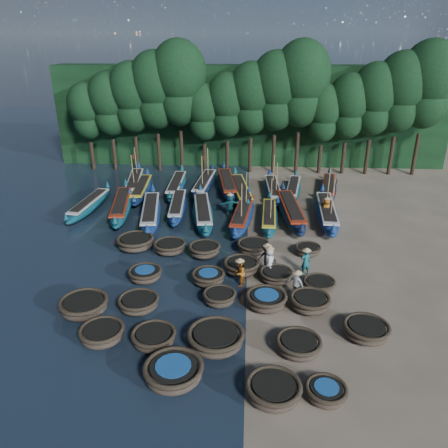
# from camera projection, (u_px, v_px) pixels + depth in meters

# --- Properties ---
(ground) EXTENTS (120.00, 120.00, 0.00)m
(ground) POSITION_uv_depth(u_px,v_px,m) (247.00, 269.00, 25.98)
(ground) COLOR gray
(ground) RESTS_ON ground
(foliage_wall) EXTENTS (40.00, 3.00, 10.00)m
(foliage_wall) POSITION_uv_depth(u_px,v_px,m) (250.00, 116.00, 45.46)
(foliage_wall) COLOR black
(foliage_wall) RESTS_ON ground
(coracle_2) EXTENTS (3.05, 3.05, 0.80)m
(coracle_2) POSITION_uv_depth(u_px,v_px,m) (174.00, 372.00, 17.45)
(coracle_2) COLOR #4C3E30
(coracle_2) RESTS_ON ground
(coracle_3) EXTENTS (2.51, 2.51, 0.78)m
(coracle_3) POSITION_uv_depth(u_px,v_px,m) (273.00, 390.00, 16.57)
(coracle_3) COLOR #4C3E30
(coracle_3) RESTS_ON ground
(coracle_4) EXTENTS (1.91, 1.91, 0.66)m
(coracle_4) POSITION_uv_depth(u_px,v_px,m) (326.00, 392.00, 16.57)
(coracle_4) COLOR #4C3E30
(coracle_4) RESTS_ON ground
(coracle_5) EXTENTS (2.45, 2.45, 0.73)m
(coracle_5) POSITION_uv_depth(u_px,v_px,m) (102.00, 333.00, 19.75)
(coracle_5) COLOR #4C3E30
(coracle_5) RESTS_ON ground
(coracle_6) EXTENTS (2.05, 2.05, 0.69)m
(coracle_6) POSITION_uv_depth(u_px,v_px,m) (154.00, 337.00, 19.55)
(coracle_6) COLOR #4C3E30
(coracle_6) RESTS_ON ground
(coracle_7) EXTENTS (2.90, 2.90, 0.84)m
(coracle_7) POSITION_uv_depth(u_px,v_px,m) (216.00, 338.00, 19.34)
(coracle_7) COLOR #4C3E30
(coracle_7) RESTS_ON ground
(coracle_8) EXTENTS (2.46, 2.46, 0.73)m
(coracle_8) POSITION_uv_depth(u_px,v_px,m) (299.00, 345.00, 19.02)
(coracle_8) COLOR #4C3E30
(coracle_8) RESTS_ON ground
(coracle_9) EXTENTS (2.46, 2.46, 0.71)m
(coracle_9) POSITION_uv_depth(u_px,v_px,m) (366.00, 330.00, 20.01)
(coracle_9) COLOR #4C3E30
(coracle_9) RESTS_ON ground
(coracle_10) EXTENTS (2.45, 2.45, 0.81)m
(coracle_10) POSITION_uv_depth(u_px,v_px,m) (84.00, 305.00, 21.71)
(coracle_10) COLOR #4C3E30
(coracle_10) RESTS_ON ground
(coracle_11) EXTENTS (2.24, 2.24, 0.68)m
(coracle_11) POSITION_uv_depth(u_px,v_px,m) (139.00, 303.00, 22.05)
(coracle_11) COLOR #4C3E30
(coracle_11) RESTS_ON ground
(coracle_12) EXTENTS (1.76, 1.76, 0.70)m
(coracle_12) POSITION_uv_depth(u_px,v_px,m) (219.00, 297.00, 22.51)
(coracle_12) COLOR #4C3E30
(coracle_12) RESTS_ON ground
(coracle_13) EXTENTS (2.47, 2.47, 0.80)m
(coracle_13) POSITION_uv_depth(u_px,v_px,m) (266.00, 300.00, 22.17)
(coracle_13) COLOR #4C3E30
(coracle_13) RESTS_ON ground
(coracle_14) EXTENTS (2.31, 2.31, 0.79)m
(coracle_14) POSITION_uv_depth(u_px,v_px,m) (310.00, 302.00, 22.01)
(coracle_14) COLOR #4C3E30
(coracle_14) RESTS_ON ground
(coracle_15) EXTENTS (2.32, 2.32, 0.72)m
(coracle_15) POSITION_uv_depth(u_px,v_px,m) (145.00, 274.00, 24.64)
(coracle_15) COLOR #4C3E30
(coracle_15) RESTS_ON ground
(coracle_16) EXTENTS (1.88, 1.88, 0.74)m
(coracle_16) POSITION_uv_depth(u_px,v_px,m) (208.00, 277.00, 24.30)
(coracle_16) COLOR #4C3E30
(coracle_16) RESTS_ON ground
(coracle_17) EXTENTS (2.14, 2.14, 0.80)m
(coracle_17) POSITION_uv_depth(u_px,v_px,m) (242.00, 266.00, 25.38)
(coracle_17) COLOR #4C3E30
(coracle_17) RESTS_ON ground
(coracle_18) EXTENTS (2.19, 2.19, 0.65)m
(coracle_18) POSITION_uv_depth(u_px,v_px,m) (276.00, 275.00, 24.60)
(coracle_18) COLOR #4C3E30
(coracle_18) RESTS_ON ground
(coracle_19) EXTENTS (1.79, 1.79, 0.63)m
(coracle_19) POSITION_uv_depth(u_px,v_px,m) (319.00, 284.00, 23.72)
(coracle_19) COLOR #4C3E30
(coracle_19) RESTS_ON ground
(coracle_20) EXTENTS (2.60, 2.60, 0.84)m
(coracle_20) POSITION_uv_depth(u_px,v_px,m) (135.00, 242.00, 28.24)
(coracle_20) COLOR #4C3E30
(coracle_20) RESTS_ON ground
(coracle_21) EXTENTS (2.52, 2.52, 0.74)m
(coracle_21) POSITION_uv_depth(u_px,v_px,m) (170.00, 247.00, 27.77)
(coracle_21) COLOR #4C3E30
(coracle_21) RESTS_ON ground
(coracle_22) EXTENTS (2.11, 2.11, 0.80)m
(coracle_22) POSITION_uv_depth(u_px,v_px,m) (205.00, 250.00, 27.29)
(coracle_22) COLOR #4C3E30
(coracle_22) RESTS_ON ground
(coracle_23) EXTENTS (2.36, 2.36, 0.73)m
(coracle_23) POSITION_uv_depth(u_px,v_px,m) (253.00, 247.00, 27.81)
(coracle_23) COLOR #4C3E30
(coracle_23) RESTS_ON ground
(coracle_24) EXTENTS (1.91, 1.91, 0.65)m
(coracle_24) POSITION_uv_depth(u_px,v_px,m) (308.00, 250.00, 27.50)
(coracle_24) COLOR #4C3E30
(coracle_24) RESTS_ON ground
(long_boat_0) EXTENTS (2.12, 7.60, 1.34)m
(long_boat_0) POSITION_uv_depth(u_px,v_px,m) (89.00, 205.00, 34.31)
(long_boat_0) COLOR #0E4553
(long_boat_0) RESTS_ON ground
(long_boat_1) EXTENTS (2.92, 8.53, 1.52)m
(long_boat_1) POSITION_uv_depth(u_px,v_px,m) (121.00, 206.00, 33.93)
(long_boat_1) COLOR #0E4553
(long_boat_1) RESTS_ON ground
(long_boat_2) EXTENTS (2.85, 8.56, 1.53)m
(long_boat_2) POSITION_uv_depth(u_px,v_px,m) (151.00, 212.00, 32.67)
(long_boat_2) COLOR navy
(long_boat_2) RESTS_ON ground
(long_boat_3) EXTENTS (1.92, 7.68, 1.35)m
(long_boat_3) POSITION_uv_depth(u_px,v_px,m) (178.00, 206.00, 34.00)
(long_boat_3) COLOR navy
(long_boat_3) RESTS_ON ground
(long_boat_4) EXTENTS (2.70, 8.36, 1.49)m
(long_boat_4) POSITION_uv_depth(u_px,v_px,m) (203.00, 212.00, 32.74)
(long_boat_4) COLOR #0E4553
(long_boat_4) RESTS_ON ground
(long_boat_5) EXTENTS (2.35, 8.22, 3.51)m
(long_boat_5) POSITION_uv_depth(u_px,v_px,m) (243.00, 215.00, 32.30)
(long_boat_5) COLOR navy
(long_boat_5) RESTS_ON ground
(long_boat_6) EXTENTS (1.61, 7.36, 3.13)m
(long_boat_6) POSITION_uv_depth(u_px,v_px,m) (269.00, 217.00, 32.14)
(long_boat_6) COLOR #0E4553
(long_boat_6) RESTS_ON ground
(long_boat_7) EXTENTS (2.28, 8.99, 1.59)m
(long_boat_7) POSITION_uv_depth(u_px,v_px,m) (291.00, 211.00, 32.93)
(long_boat_7) COLOR #0E1D36
(long_boat_7) RESTS_ON ground
(long_boat_8) EXTENTS (2.05, 8.70, 3.70)m
(long_boat_8) POSITION_uv_depth(u_px,v_px,m) (327.00, 212.00, 32.68)
(long_boat_8) COLOR navy
(long_boat_8) RESTS_ON ground
(long_boat_9) EXTENTS (2.58, 8.23, 3.53)m
(long_boat_9) POSITION_uv_depth(u_px,v_px,m) (135.00, 183.00, 39.23)
(long_boat_9) COLOR navy
(long_boat_9) RESTS_ON ground
(long_boat_10) EXTENTS (1.93, 7.83, 1.38)m
(long_boat_10) POSITION_uv_depth(u_px,v_px,m) (142.00, 189.00, 37.70)
(long_boat_10) COLOR navy
(long_boat_10) RESTS_ON ground
(long_boat_11) EXTENTS (1.54, 8.03, 1.41)m
(long_boat_11) POSITION_uv_depth(u_px,v_px,m) (176.00, 185.00, 38.60)
(long_boat_11) COLOR #0E4553
(long_boat_11) RESTS_ON ground
(long_boat_12) EXTENTS (2.14, 8.29, 3.53)m
(long_boat_12) POSITION_uv_depth(u_px,v_px,m) (205.00, 184.00, 38.92)
(long_boat_12) COLOR #0E1D36
(long_boat_12) RESTS_ON ground
(long_boat_13) EXTENTS (2.74, 8.82, 1.57)m
(long_boat_13) POSITION_uv_depth(u_px,v_px,m) (227.00, 184.00, 38.75)
(long_boat_13) COLOR #0E1D36
(long_boat_13) RESTS_ON ground
(long_boat_14) EXTENTS (2.82, 8.59, 1.53)m
(long_boat_14) POSITION_uv_depth(u_px,v_px,m) (241.00, 191.00, 37.16)
(long_boat_14) COLOR #0E4553
(long_boat_14) RESTS_ON ground
(long_boat_15) EXTENTS (1.74, 7.86, 3.34)m
(long_boat_15) POSITION_uv_depth(u_px,v_px,m) (273.00, 190.00, 37.55)
(long_boat_15) COLOR navy
(long_boat_15) RESTS_ON ground
(long_boat_16) EXTENTS (2.37, 7.20, 1.28)m
(long_boat_16) POSITION_uv_depth(u_px,v_px,m) (293.00, 189.00, 37.85)
(long_boat_16) COLOR #0E4553
(long_boat_16) RESTS_ON ground
(long_boat_17) EXTENTS (2.59, 7.62, 1.36)m
(long_boat_17) POSITION_uv_depth(u_px,v_px,m) (329.00, 187.00, 38.17)
(long_boat_17) COLOR #0E1D36
(long_boat_17) RESTS_ON ground
(fisherman_0) EXTENTS (0.61, 0.88, 1.93)m
(fisherman_0) POSITION_uv_depth(u_px,v_px,m) (269.00, 260.00, 25.08)
(fisherman_0) COLOR silver
(fisherman_0) RESTS_ON ground
(fisherman_1) EXTENTS (0.68, 0.53, 1.84)m
(fisherman_1) POSITION_uv_depth(u_px,v_px,m) (306.00, 260.00, 25.04)
(fisherman_1) COLOR #186067
(fisherman_1) RESTS_ON ground
(fisherman_2) EXTENTS (0.83, 0.93, 1.79)m
(fisherman_2) POSITION_uv_depth(u_px,v_px,m) (240.00, 272.00, 24.02)
(fisherman_2) COLOR #B25E17
(fisherman_2) RESTS_ON ground
(fisherman_3) EXTENTS (1.15, 0.70, 1.93)m
(fisherman_3) POSITION_uv_depth(u_px,v_px,m) (267.00, 257.00, 25.43)
(fisherman_3) COLOR black
(fisherman_3) RESTS_ON ground
(fisherman_4) EXTENTS (0.88, 0.89, 1.70)m
(fisherman_4) POSITION_uv_depth(u_px,v_px,m) (297.00, 283.00, 22.97)
(fisherman_4) COLOR silver
(fisherman_4) RESTS_ON ground
(fisherman_5) EXTENTS (1.71, 1.02, 1.96)m
(fisherman_5) POSITION_uv_depth(u_px,v_px,m) (230.00, 204.00, 33.27)
(fisherman_5) COLOR #186067
(fisherman_5) RESTS_ON ground
(fisherman_6) EXTENTS (1.02, 1.02, 1.99)m
(fisherman_6) POSITION_uv_depth(u_px,v_px,m) (326.00, 209.00, 32.37)
(fisherman_6) COLOR #B25E17
(fisherman_6) RESTS_ON ground
(tree_0) EXTENTS (3.68, 3.68, 8.68)m
(tree_0) POSITION_uv_depth(u_px,v_px,m) (87.00, 110.00, 42.72)
(tree_0) COLOR black
(tree_0) RESTS_ON ground
(tree_1) EXTENTS (4.09, 4.09, 9.65)m
(tree_1) POSITION_uv_depth(u_px,v_px,m) (109.00, 103.00, 42.33)
(tree_1) COLOR black
(tree_1) RESTS_ON ground
(tree_2) EXTENTS (4.51, 4.51, 10.63)m
(tree_2) POSITION_uv_depth(u_px,v_px,m) (132.00, 96.00, 41.93)
(tree_2) COLOR black
(tree_2) RESTS_ON ground
(tree_3) EXTENTS (4.92, 4.92, 11.60)m
(tree_3) POSITION_uv_depth(u_px,v_px,m) (155.00, 89.00, 41.54)
(tree_3) COLOR black
(tree_3) RESTS_ON ground
(tree_4) EXTENTS (5.34, 5.34, 12.58)m
(tree_4) POSITION_uv_depth(u_px,v_px,m) (179.00, 82.00, 41.15)
(tree_4) COLOR black
(tree_4) RESTS_ON ground
(tree_5) EXTENTS (3.68, 3.68, 8.68)m
(tree_5) POSITION_uv_depth(u_px,v_px,m) (204.00, 111.00, 42.11)
(tree_5) COLOR black
(tree_5) RESTS_ON ground
(tree_6) EXTENTS (4.09, 4.09, 9.65)m
(tree_6) POSITION_uv_depth(u_px,v_px,m) (227.00, 104.00, 41.72)
(tree_6) COLOR black
(tree_6) RESTS_ON ground
(tree_7) EXTENTS (4.51, 4.51, 10.63)m
(tree_7) POSITION_uv_depth(u_px,v_px,m) (252.00, 97.00, 41.33)
(tree_7) COLOR black
(tree_7) RESTS_ON ground
(tree_8) EXTENTS (4.92, 4.92, 11.60)m
(tree_8) POSITION_uv_depth(u_px,v_px,m) (276.00, 90.00, 40.93)
(tree_8) COLOR black
(tree_8) RESTS_ON ground
(tree_9) EXTENTS (5.34, 5.34, 12.58)m
(tree_9) POSITION_uv_depth(u_px,v_px,m) (301.00, 83.00, 40.54)
(tree_9) COLOR black
(tree_9) RESTS_ON ground
(tree_10) EXTENTS (3.68, 3.68, 8.68)m
(tree_10) POSITION_uv_depth(u_px,v_px,m) (324.00, 113.00, 41.50)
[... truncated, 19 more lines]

